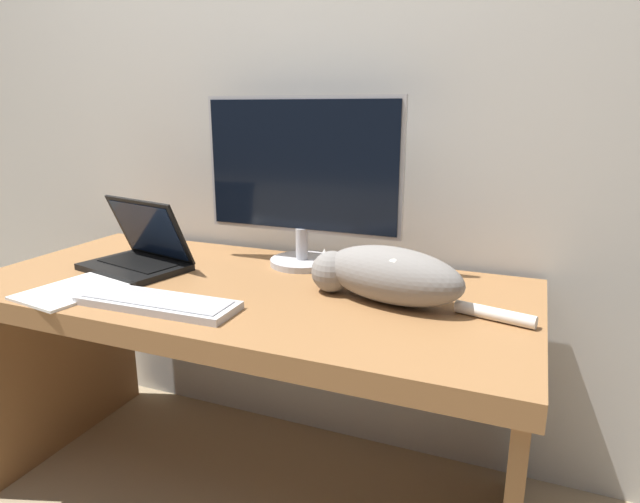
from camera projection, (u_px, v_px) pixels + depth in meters
The scene contains 7 objects.
wall_back at pixel (304, 82), 1.81m from camera, with size 6.40×0.06×2.60m.
desk at pixel (247, 328), 1.60m from camera, with size 1.64×0.76×0.71m.
monitor at pixel (302, 177), 1.69m from camera, with size 0.66×0.21×0.54m.
laptop at pixel (139, 255), 1.71m from camera, with size 0.36×0.29×0.22m.
external_keyboard at pixel (157, 303), 1.39m from camera, with size 0.44×0.15×0.02m.
cat at pixel (386, 274), 1.41m from camera, with size 0.60×0.26×0.15m.
paper_notepad at pixel (74, 290), 1.50m from camera, with size 0.24×0.30×0.01m.
Camera 1 is at (0.77, -0.91, 1.21)m, focal length 30.00 mm.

